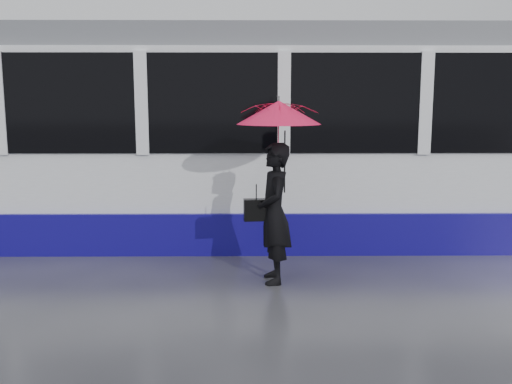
{
  "coord_description": "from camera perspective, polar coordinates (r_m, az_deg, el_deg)",
  "views": [
    {
      "loc": [
        0.46,
        -6.82,
        2.25
      ],
      "look_at": [
        0.53,
        0.28,
        1.1
      ],
      "focal_mm": 40.0,
      "sensor_mm": 36.0,
      "label": 1
    }
  ],
  "objects": [
    {
      "name": "woman",
      "position": [
        7.02,
        1.83,
        -2.15
      ],
      "size": [
        0.47,
        0.67,
        1.74
      ],
      "primitive_type": "imported",
      "rotation": [
        0.0,
        0.0,
        -1.48
      ],
      "color": "black",
      "rests_on": "ground"
    },
    {
      "name": "rails",
      "position": [
        9.6,
        -3.28,
        -4.32
      ],
      "size": [
        34.0,
        1.51,
        0.02
      ],
      "color": "#3F3D38",
      "rests_on": "ground"
    },
    {
      "name": "handbag",
      "position": [
        7.03,
        0.03,
        -1.79
      ],
      "size": [
        0.32,
        0.16,
        0.45
      ],
      "rotation": [
        0.0,
        0.0,
        0.09
      ],
      "color": "black",
      "rests_on": "ground"
    },
    {
      "name": "tram",
      "position": [
        9.82,
        -18.58,
        5.14
      ],
      "size": [
        26.0,
        2.56,
        3.35
      ],
      "color": "white",
      "rests_on": "ground"
    },
    {
      "name": "ground",
      "position": [
        7.2,
        -4.22,
        -9.04
      ],
      "size": [
        90.0,
        90.0,
        0.0
      ],
      "primitive_type": "plane",
      "color": "#2E2E33",
      "rests_on": "ground"
    },
    {
      "name": "umbrella",
      "position": [
        6.9,
        2.29,
        6.31
      ],
      "size": [
        1.11,
        1.11,
        1.17
      ],
      "rotation": [
        0.0,
        0.0,
        0.09
      ],
      "color": "#ED146F",
      "rests_on": "ground"
    }
  ]
}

